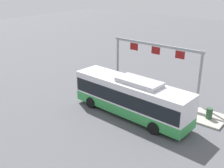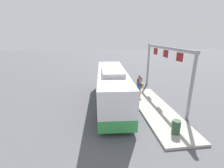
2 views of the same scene
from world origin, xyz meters
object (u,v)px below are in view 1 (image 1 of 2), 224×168
(bus_main, at_px, (131,96))
(trash_bin, at_px, (209,113))
(person_waiting_mid, at_px, (140,91))
(person_boarding, at_px, (130,86))
(person_waiting_near, at_px, (121,83))

(bus_main, xyz_separation_m, trash_bin, (-5.55, -3.42, -1.20))
(person_waiting_mid, distance_m, trash_bin, 6.57)
(trash_bin, bearing_deg, bus_main, 31.68)
(bus_main, height_order, trash_bin, bus_main)
(bus_main, height_order, person_boarding, bus_main)
(person_waiting_mid, bearing_deg, trash_bin, 96.88)
(person_waiting_near, xyz_separation_m, person_waiting_mid, (-2.94, 0.84, 0.16))
(bus_main, relative_size, person_waiting_near, 6.56)
(bus_main, relative_size, person_waiting_mid, 6.56)
(person_boarding, bearing_deg, trash_bin, 59.83)
(bus_main, distance_m, person_boarding, 4.15)
(person_boarding, xyz_separation_m, person_waiting_near, (1.49, -0.56, -0.16))
(bus_main, xyz_separation_m, person_waiting_near, (3.93, -3.82, -0.92))
(bus_main, relative_size, trash_bin, 12.17)
(person_boarding, bearing_deg, person_waiting_mid, 47.47)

